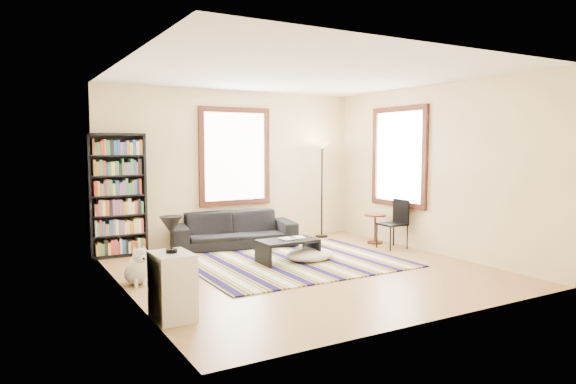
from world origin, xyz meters
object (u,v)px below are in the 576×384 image
sofa (233,230)px  white_cabinet (172,286)px  folding_chair (392,224)px  bookshelf (117,195)px  floor_cushion (310,255)px  floor_lamp (322,190)px  coffee_table (288,251)px  dog (136,265)px  side_table (375,229)px

sofa → white_cabinet: size_ratio=3.09×
sofa → folding_chair: folding_chair is taller
bookshelf → floor_cushion: 3.26m
bookshelf → white_cabinet: bearing=-92.5°
floor_lamp → folding_chair: bearing=-74.3°
coffee_table → floor_cushion: (0.36, -0.08, -0.08)m
white_cabinet → dog: bearing=88.1°
side_table → dog: bearing=-171.7°
sofa → floor_lamp: 2.03m
side_table → dog: (-4.50, -0.66, -0.02)m
floor_lamp → white_cabinet: (-4.01, -3.25, -0.58)m
floor_cushion → sofa: bearing=110.8°
white_cabinet → floor_lamp: bearing=37.0°
coffee_table → white_cabinet: bearing=-144.8°
dog → floor_lamp: bearing=18.6°
white_cabinet → sofa: bearing=54.6°
sofa → bookshelf: size_ratio=1.08×
sofa → dog: size_ratio=4.30×
floor_cushion → side_table: side_table is taller
side_table → dog: size_ratio=1.07×
floor_cushion → side_table: size_ratio=1.46×
white_cabinet → floor_cushion: bearing=28.2°
bookshelf → coffee_table: (2.17, -1.78, -0.82)m
bookshelf → floor_cushion: bearing=-36.4°
sofa → bookshelf: 2.06m
side_table → bookshelf: bearing=164.4°
sofa → bookshelf: bearing=-177.2°
folding_chair → dog: (-4.45, -0.13, -0.18)m
bookshelf → white_cabinet: size_ratio=2.86×
bookshelf → sofa: bearing=-8.0°
coffee_table → side_table: size_ratio=1.67×
side_table → white_cabinet: (-4.50, -2.21, 0.08)m
floor_lamp → floor_cushion: bearing=-128.3°
bookshelf → white_cabinet: 3.48m
side_table → white_cabinet: white_cabinet is taller
sofa → dog: bearing=-131.5°
folding_chair → white_cabinet: (-4.45, -1.68, -0.08)m
sofa → folding_chair: (2.38, -1.47, 0.11)m
bookshelf → coffee_table: size_ratio=2.22×
side_table → sofa: bearing=158.7°
side_table → folding_chair: 0.55m
folding_chair → sofa: bearing=148.8°
side_table → folding_chair: folding_chair is taller
folding_chair → white_cabinet: folding_chair is taller
sofa → side_table: sofa is taller
coffee_table → white_cabinet: 2.84m
floor_cushion → folding_chair: size_ratio=0.92×
sofa → coffee_table: 1.54m
white_cabinet → bookshelf: bearing=85.5°
bookshelf → dog: size_ratio=3.98×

